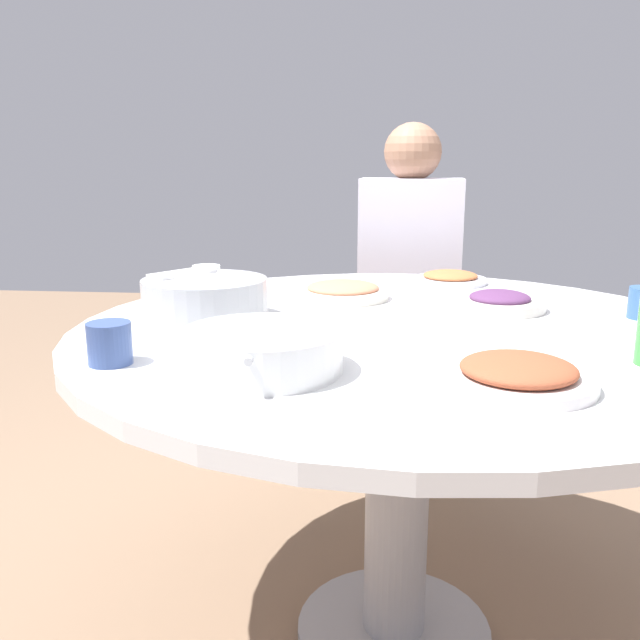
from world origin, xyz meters
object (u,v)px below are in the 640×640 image
object	(u,v)px
dish_tofu_braise	(450,278)
tea_cup_side	(207,279)
rice_bowl	(205,298)
dish_stirfry	(518,374)
dish_eggplant	(500,302)
tea_cup_near	(110,343)
diner_left	(410,257)
dish_shrimp	(343,291)
soup_bowl	(262,352)
stool_for_diner_left	(405,404)
round_dining_table	(400,387)

from	to	relation	value
dish_tofu_braise	tea_cup_side	xyz separation A→B (m)	(0.21, -0.63, 0.02)
rice_bowl	dish_stirfry	bearing A→B (deg)	56.20
dish_eggplant	tea_cup_near	bearing A→B (deg)	-55.30
dish_eggplant	tea_cup_side	world-z (taller)	tea_cup_side
tea_cup_near	diner_left	world-z (taller)	diner_left
diner_left	dish_tofu_braise	bearing A→B (deg)	12.64
dish_shrimp	tea_cup_side	bearing A→B (deg)	-95.42
dish_eggplant	dish_stirfry	distance (m)	0.55
rice_bowl	soup_bowl	distance (m)	0.40
dish_shrimp	stool_for_diner_left	world-z (taller)	dish_shrimp
tea_cup_near	stool_for_diner_left	bearing A→B (deg)	157.03
dish_eggplant	stool_for_diner_left	distance (m)	0.95
dish_tofu_braise	stool_for_diner_left	size ratio (longest dim) A/B	0.46
tea_cup_near	stool_for_diner_left	xyz separation A→B (m)	(-1.26, 0.53, -0.55)
rice_bowl	dish_tofu_braise	bearing A→B (deg)	131.25
dish_stirfry	stool_for_diner_left	size ratio (longest dim) A/B	0.53
dish_stirfry	diner_left	size ratio (longest dim) A/B	0.30
dish_eggplant	dish_shrimp	world-z (taller)	same
soup_bowl	tea_cup_side	xyz separation A→B (m)	(-0.63, -0.26, 0.00)
rice_bowl	soup_bowl	bearing A→B (deg)	28.00
round_dining_table	tea_cup_side	world-z (taller)	tea_cup_side
rice_bowl	dish_shrimp	bearing A→B (deg)	132.00
round_dining_table	tea_cup_near	size ratio (longest dim) A/B	18.50
soup_bowl	stool_for_diner_left	xyz separation A→B (m)	(-1.27, 0.28, -0.55)
rice_bowl	tea_cup_side	world-z (taller)	rice_bowl
tea_cup_near	stool_for_diner_left	size ratio (longest dim) A/B	0.17
dish_eggplant	dish_tofu_braise	bearing A→B (deg)	-166.66
tea_cup_side	dish_stirfry	bearing A→B (deg)	44.15
soup_bowl	dish_tofu_braise	world-z (taller)	soup_bowl
dish_tofu_braise	tea_cup_near	size ratio (longest dim) A/B	2.72
dish_tofu_braise	tea_cup_near	world-z (taller)	tea_cup_near
soup_bowl	dish_eggplant	distance (m)	0.68
dish_shrimp	stool_for_diner_left	size ratio (longest dim) A/B	0.52
dish_eggplant	diner_left	size ratio (longest dim) A/B	0.27
round_dining_table	dish_stirfry	bearing A→B (deg)	23.92
dish_eggplant	tea_cup_side	bearing A→B (deg)	-100.13
soup_bowl	diner_left	bearing A→B (deg)	167.72
rice_bowl	tea_cup_side	bearing A→B (deg)	-165.67
rice_bowl	stool_for_diner_left	xyz separation A→B (m)	(-0.92, 0.46, -0.57)
dish_shrimp	round_dining_table	bearing A→B (deg)	27.05
stool_for_diner_left	dish_tofu_braise	bearing A→B (deg)	12.64
diner_left	tea_cup_side	bearing A→B (deg)	-39.90
rice_bowl	diner_left	distance (m)	1.04
round_dining_table	dish_tofu_braise	bearing A→B (deg)	164.32
soup_bowl	dish_shrimp	distance (m)	0.61
dish_tofu_braise	diner_left	distance (m)	0.44
dish_shrimp	dish_eggplant	bearing A→B (deg)	75.44
round_dining_table	stool_for_diner_left	bearing A→B (deg)	177.15
dish_stirfry	dish_shrimp	size ratio (longest dim) A/B	1.03
stool_for_diner_left	diner_left	world-z (taller)	diner_left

